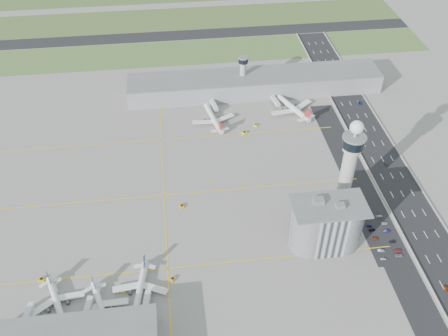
{
  "coord_description": "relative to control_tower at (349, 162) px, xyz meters",
  "views": [
    {
      "loc": [
        -30.37,
        -208.61,
        225.58
      ],
      "look_at": [
        0.0,
        35.0,
        15.0
      ],
      "focal_mm": 40.0,
      "sensor_mm": 36.0,
      "label": 1
    }
  ],
  "objects": [
    {
      "name": "taxiway_line_h_0",
      "position": [
        -112.0,
        -38.0,
        -35.04
      ],
      "size": [
        260.0,
        0.6,
        0.01
      ],
      "primitive_type": "cube",
      "color": "yellow",
      "rests_on": "ground"
    },
    {
      "name": "taxiway_line_h_2",
      "position": [
        -112.0,
        82.0,
        -35.04
      ],
      "size": [
        260.0,
        0.6,
        0.01
      ],
      "primitive_type": "cube",
      "color": "yellow",
      "rests_on": "ground"
    },
    {
      "name": "terminal_pier",
      "position": [
        -32.0,
        140.0,
        -27.14
      ],
      "size": [
        210.0,
        32.0,
        15.8
      ],
      "color": "gray",
      "rests_on": "ground"
    },
    {
      "name": "landside_road",
      "position": [
        18.0,
        -18.0,
        -35.0
      ],
      "size": [
        18.0,
        260.0,
        0.08
      ],
      "primitive_type": "cube",
      "color": "black",
      "rests_on": "ground"
    },
    {
      "name": "ground",
      "position": [
        -72.0,
        -8.0,
        -35.04
      ],
      "size": [
        1000.0,
        1000.0,
        0.0
      ],
      "primitive_type": "plane",
      "color": "gray"
    },
    {
      "name": "runway",
      "position": [
        -92.0,
        254.0,
        -34.98
      ],
      "size": [
        480.0,
        22.0,
        0.1
      ],
      "primitive_type": "cube",
      "color": "black",
      "rests_on": "ground"
    },
    {
      "name": "barrier_left",
      "position": [
        29.0,
        -8.0,
        -34.44
      ],
      "size": [
        0.6,
        500.0,
        1.2
      ],
      "primitive_type": "cube",
      "color": "#9E9E99",
      "rests_on": "ground"
    },
    {
      "name": "secondary_tower",
      "position": [
        -42.0,
        142.0,
        -16.24
      ],
      "size": [
        8.6,
        8.6,
        31.9
      ],
      "color": "#ADAAA5",
      "rests_on": "ground"
    },
    {
      "name": "grass_strip_1",
      "position": [
        -92.0,
        292.0,
        -35.0
      ],
      "size": [
        480.0,
        60.0,
        0.08
      ],
      "primitive_type": "cube",
      "color": "#3F5528",
      "rests_on": "ground"
    },
    {
      "name": "taxiway_line_h_1",
      "position": [
        -112.0,
        22.0,
        -35.04
      ],
      "size": [
        260.0,
        0.6,
        0.01
      ],
      "primitive_type": "cube",
      "color": "yellow",
      "rests_on": "ground"
    },
    {
      "name": "car_lot_10",
      "position": [
        21.57,
        -20.27,
        -34.49
      ],
      "size": [
        4.13,
        2.27,
        1.1
      ],
      "primitive_type": "imported",
      "rotation": [
        0.0,
        0.0,
        1.45
      ],
      "color": "silver",
      "rests_on": "ground"
    },
    {
      "name": "parking_lot",
      "position": [
        16.0,
        -30.0,
        -34.99
      ],
      "size": [
        20.0,
        44.0,
        0.1
      ],
      "primitive_type": "cube",
      "color": "black",
      "rests_on": "ground"
    },
    {
      "name": "jet_bridge_far_0",
      "position": [
        -70.0,
        124.0,
        -32.19
      ],
      "size": [
        5.39,
        14.31,
        5.7
      ],
      "primitive_type": null,
      "rotation": [
        0.0,
        0.0,
        -1.4
      ],
      "color": "silver",
      "rests_on": "ground"
    },
    {
      "name": "tug_3",
      "position": [
        -101.31,
        9.79,
        -34.13
      ],
      "size": [
        2.73,
        3.49,
        1.81
      ],
      "primitive_type": null,
      "rotation": [
        0.0,
        0.0,
        0.2
      ],
      "color": "#D79B0A",
      "rests_on": "ground"
    },
    {
      "name": "jet_bridge_far_1",
      "position": [
        -20.0,
        124.0,
        -32.19
      ],
      "size": [
        5.39,
        14.31,
        5.7
      ],
      "primitive_type": null,
      "rotation": [
        0.0,
        0.0,
        -1.4
      ],
      "color": "silver",
      "rests_on": "ground"
    },
    {
      "name": "car_lot_1",
      "position": [
        11.62,
        -40.79,
        -34.39
      ],
      "size": [
        4.03,
        1.6,
        1.3
      ],
      "primitive_type": "imported",
      "rotation": [
        0.0,
        0.0,
        1.52
      ],
      "color": "#95A2AD",
      "rests_on": "ground"
    },
    {
      "name": "car_lot_8",
      "position": [
        20.89,
        -35.08,
        -34.39
      ],
      "size": [
        3.86,
        1.63,
        1.3
      ],
      "primitive_type": "imported",
      "rotation": [
        0.0,
        0.0,
        1.59
      ],
      "color": "black",
      "rests_on": "ground"
    },
    {
      "name": "tug_0",
      "position": [
        -181.15,
        -37.7,
        -34.1
      ],
      "size": [
        3.55,
        2.71,
        1.88
      ],
      "primitive_type": null,
      "rotation": [
        0.0,
        0.0,
        -1.73
      ],
      "color": "#DBB505",
      "rests_on": "ground"
    },
    {
      "name": "car_lot_6",
      "position": [
        20.55,
        -45.65,
        -34.41
      ],
      "size": [
        4.59,
        2.22,
        1.26
      ],
      "primitive_type": "imported",
      "rotation": [
        0.0,
        0.0,
        1.54
      ],
      "color": "gray",
      "rests_on": "ground"
    },
    {
      "name": "barrier_right",
      "position": [
        57.0,
        -8.0,
        -34.44
      ],
      "size": [
        0.6,
        500.0,
        1.2
      ],
      "primitive_type": "cube",
      "color": "#9E9E99",
      "rests_on": "ground"
    },
    {
      "name": "car_hw_4",
      "position": [
        35.95,
        169.93,
        -34.48
      ],
      "size": [
        1.74,
        3.43,
        1.12
      ],
      "primitive_type": "imported",
      "rotation": [
        0.0,
        0.0,
        0.13
      ],
      "color": "gray",
      "rests_on": "ground"
    },
    {
      "name": "highway",
      "position": [
        43.0,
        -8.0,
        -34.99
      ],
      "size": [
        28.0,
        500.0,
        0.1
      ],
      "primitive_type": "cube",
      "color": "black",
      "rests_on": "ground"
    },
    {
      "name": "car_hw_0",
      "position": [
        36.98,
        -70.41,
        -34.44
      ],
      "size": [
        1.54,
        3.57,
        1.2
      ],
      "primitive_type": "imported",
      "rotation": [
        0.0,
        0.0,
        0.04
      ],
      "color": "#8E2D05",
      "rests_on": "ground"
    },
    {
      "name": "airplane_far_a",
      "position": [
        -71.32,
        100.75,
        -29.42
      ],
      "size": [
        41.36,
        46.07,
        11.24
      ],
      "primitive_type": null,
      "rotation": [
        0.0,
        0.0,
        1.77
      ],
      "color": "white",
      "rests_on": "ground"
    },
    {
      "name": "tug_4",
      "position": [
        -49.61,
        82.0,
        -34.03
      ],
      "size": [
        4.18,
        3.72,
        2.02
      ],
      "primitive_type": null,
      "rotation": [
        0.0,
        0.0,
        2.05
      ],
      "color": "#F2E000",
      "rests_on": "ground"
    },
    {
      "name": "control_tower",
      "position": [
        0.0,
        0.0,
        0.0
      ],
      "size": [
        14.0,
        14.0,
        64.5
      ],
      "color": "#ADAAA5",
      "rests_on": "ground"
    },
    {
      "name": "car_lot_3",
      "position": [
        12.12,
        -24.51,
        -34.45
      ],
      "size": [
        4.27,
        2.15,
        1.19
      ],
      "primitive_type": "imported",
      "rotation": [
        0.0,
        0.0,
        1.69
      ],
      "color": "black",
      "rests_on": "ground"
    },
    {
      "name": "car_lot_5",
      "position": [
        10.13,
        -15.01,
        -34.39
      ],
      "size": [
        4.12,
        2.04,
        1.3
      ],
      "primitive_type": "imported",
      "rotation": [
        0.0,
        0.0,
        1.74
      ],
      "color": "white",
      "rests_on": "ground"
    },
    {
      "name": "car_lot_9",
      "position": [
        20.55,
        -26.66,
        -34.4
      ],
      "size": [
        3.93,
        1.43,
        1.29
      ],
      "primitive_type": "imported",
      "rotation": [
        0.0,
        0.0,
        1.59
      ],
      "color": "navy",
      "rests_on": "ground"
    },
    {
      "name": "airplane_near_b",
      "position": [
        -147.02,
        -62.01,
        -30.21
      ],
      "size": [
        38.1,
        41.55,
        9.67
      ],
      "primitive_type": null,
      "rotation": [
        0.0,
        0.0,
        -1.28
      ],
      "color": "white",
      "rests_on": "ground"
    },
    {
      "name": "tug_2",
      "position": [
        -109.62,
        -46.27,
        -34.16
      ],
      "size": [
        3.53,
        3.65,
        1.75
      ],
      "primitive_type": null,
      "rotation": [
        0.0,
        0.0,
        -0.7
      ],
      "color": "orange",
      "rests_on": "ground"
    },
    {
      "name": "grass_strip_0",
      "position": [
        -92.0,
        217.0,
        -35.0
      ],
      "size": [
        480.0,
        50.0,
        0.08
      ],
      "primitive_type": "cube",
      "color": "#4D6A32",
      "rests_on": "ground"
    },
    {
      "name": "taxiway_line_v",
      "position": [
        -112.0,
        22.0,
        -35.04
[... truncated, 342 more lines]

